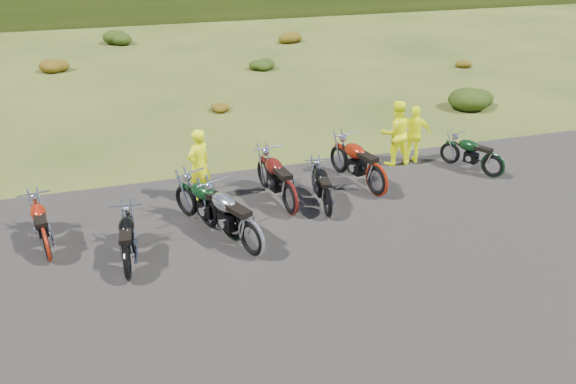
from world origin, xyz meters
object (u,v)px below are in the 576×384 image
object	(u,v)px
motorcycle_0	(130,279)
motorcycle_3	(252,257)
motorcycle_7	(491,178)
person_middle	(199,167)

from	to	relation	value
motorcycle_0	motorcycle_3	size ratio (longest dim) A/B	0.83
motorcycle_7	person_middle	world-z (taller)	person_middle
motorcycle_0	motorcycle_3	distance (m)	2.39
person_middle	motorcycle_0	bearing A→B (deg)	24.17
motorcycle_0	motorcycle_7	distance (m)	9.40
motorcycle_0	motorcycle_3	world-z (taller)	motorcycle_3
motorcycle_0	motorcycle_3	bearing A→B (deg)	-83.18
motorcycle_7	person_middle	bearing A→B (deg)	54.80
motorcycle_3	person_middle	xyz separation A→B (m)	(-0.58, 2.74, 0.88)
motorcycle_0	person_middle	size ratio (longest dim) A/B	1.09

